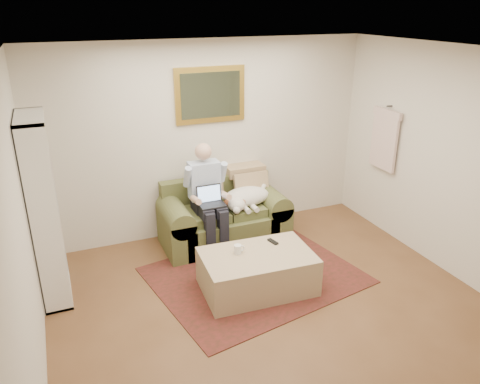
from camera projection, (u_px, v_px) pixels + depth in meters
room_shell at (281, 197)px, 4.41m from camera, size 4.51×5.00×2.61m
rug at (255, 275)px, 5.54m from camera, size 2.57×2.20×0.01m
sofa at (224, 221)px, 6.25m from camera, size 1.65×0.84×0.99m
seated_man at (209, 200)px, 5.88m from camera, size 0.54×0.78×1.39m
laptop at (211, 199)px, 5.82m from camera, size 0.32×0.25×0.23m
sleeping_dog at (246, 196)px, 6.16m from camera, size 0.68×0.43×0.25m
ottoman at (257, 272)px, 5.20m from camera, size 1.26×0.84×0.44m
coffee_mug at (238, 249)px, 5.13m from camera, size 0.08×0.08×0.10m
tv_remote at (273, 242)px, 5.37m from camera, size 0.08×0.16×0.02m
bookshelf at (44, 211)px, 4.84m from camera, size 0.28×0.80×2.00m
wall_mirror at (210, 95)px, 6.01m from camera, size 0.94×0.04×0.72m
hanging_shirt at (385, 136)px, 6.23m from camera, size 0.06×0.52×0.90m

